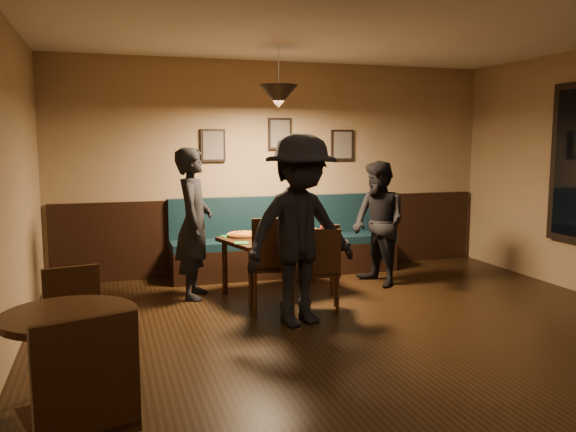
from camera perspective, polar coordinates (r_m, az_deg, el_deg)
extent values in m
plane|color=black|center=(4.96, 11.06, -13.59)|extent=(7.00, 7.00, 0.00)
plane|color=silver|center=(4.75, 11.95, 19.84)|extent=(7.00, 7.00, 0.00)
plane|color=#8C704F|center=(7.89, -0.87, 4.75)|extent=(6.00, 0.00, 6.00)
cube|color=black|center=(7.95, -0.80, -1.75)|extent=(5.88, 0.06, 1.00)
cube|color=black|center=(7.65, -7.34, 6.85)|extent=(0.32, 0.04, 0.42)
cube|color=black|center=(7.85, -0.81, 8.02)|extent=(0.32, 0.04, 0.42)
cube|color=black|center=(8.16, 5.31, 6.91)|extent=(0.32, 0.04, 0.42)
cone|color=black|center=(6.62, -0.92, 11.60)|extent=(0.44, 0.44, 0.25)
cube|color=black|center=(6.76, -0.89, -4.84)|extent=(1.40, 1.09, 0.66)
imported|color=black|center=(6.60, -9.17, -0.72)|extent=(0.56, 0.71, 1.69)
imported|color=black|center=(7.17, 8.84, -0.74)|extent=(0.70, 0.83, 1.52)
imported|color=black|center=(5.54, 1.23, -1.45)|extent=(1.31, 0.96, 1.82)
cylinder|color=orange|center=(6.75, -4.33, -1.82)|extent=(0.44, 0.44, 0.04)
cylinder|color=gold|center=(6.50, -0.45, -2.20)|extent=(0.37, 0.37, 0.04)
cylinder|color=gold|center=(7.00, 2.19, -1.50)|extent=(0.37, 0.37, 0.04)
cylinder|color=black|center=(6.57, 4.76, -1.55)|extent=(0.10, 0.10, 0.17)
cylinder|color=#A20516|center=(6.79, 3.27, -1.42)|extent=(0.04, 0.04, 0.13)
cube|color=#1B6521|center=(6.78, -5.80, -1.97)|extent=(0.18, 0.18, 0.01)
cube|color=#217F2A|center=(6.33, -4.58, -2.63)|extent=(0.17, 0.17, 0.01)
cube|color=silver|center=(6.34, -0.52, -2.60)|extent=(0.18, 0.03, 0.00)
cylinder|color=black|center=(3.69, -20.34, -14.76)|extent=(1.00, 1.00, 0.80)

